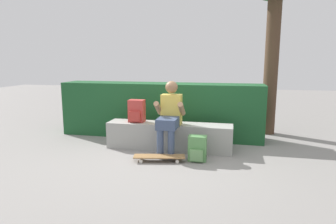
{
  "coord_description": "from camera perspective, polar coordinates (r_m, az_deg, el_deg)",
  "views": [
    {
      "loc": [
        1.06,
        -4.49,
        1.57
      ],
      "look_at": [
        -0.03,
        0.49,
        0.66
      ],
      "focal_mm": 31.39,
      "sensor_mm": 36.0,
      "label": 1
    }
  ],
  "objects": [
    {
      "name": "backpack_on_ground",
      "position": [
        4.65,
        5.72,
        -7.13
      ],
      "size": [
        0.28,
        0.23,
        0.4
      ],
      "color": "#51894C",
      "rests_on": "ground"
    },
    {
      "name": "person_skater",
      "position": [
        4.92,
        0.34,
        -0.52
      ],
      "size": [
        0.49,
        0.62,
        1.21
      ],
      "color": "gold",
      "rests_on": "ground"
    },
    {
      "name": "backpack_on_bench",
      "position": [
        5.28,
        -6.12,
        0.13
      ],
      "size": [
        0.28,
        0.23,
        0.4
      ],
      "color": "#B23833",
      "rests_on": "bench_main"
    },
    {
      "name": "hedge_row",
      "position": [
        6.04,
        -1.47,
        0.41
      ],
      "size": [
        4.1,
        0.63,
        1.1
      ],
      "color": "#1B4C27",
      "rests_on": "ground"
    },
    {
      "name": "skateboard_near_person",
      "position": [
        4.64,
        -1.7,
        -8.67
      ],
      "size": [
        0.82,
        0.35,
        0.09
      ],
      "color": "olive",
      "rests_on": "ground"
    },
    {
      "name": "bench_main",
      "position": [
        5.22,
        0.24,
        -4.7
      ],
      "size": [
        2.21,
        0.44,
        0.46
      ],
      "color": "#969791",
      "rests_on": "ground"
    },
    {
      "name": "ground_plane",
      "position": [
        4.88,
        -0.88,
        -8.64
      ],
      "size": [
        24.0,
        24.0,
        0.0
      ],
      "primitive_type": "plane",
      "color": "gray"
    }
  ]
}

